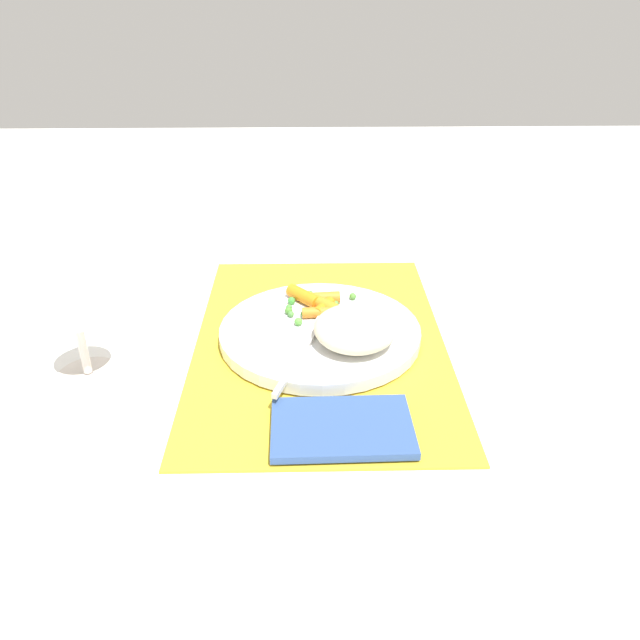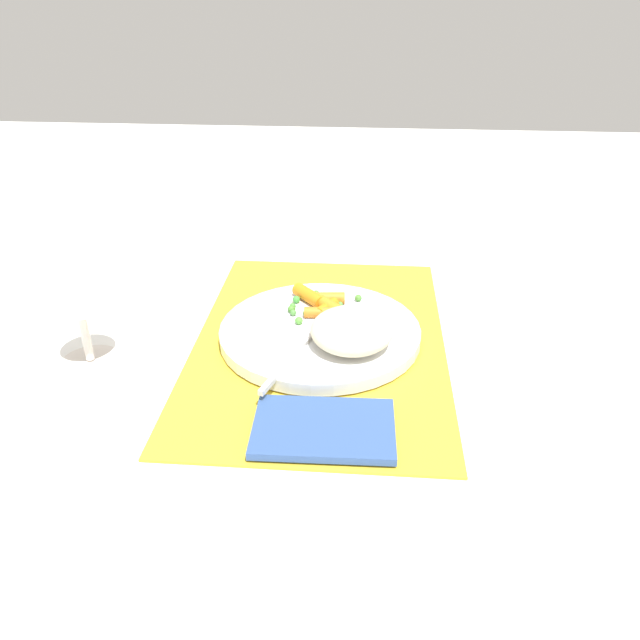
{
  "view_description": "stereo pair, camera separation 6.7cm",
  "coord_description": "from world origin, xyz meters",
  "px_view_note": "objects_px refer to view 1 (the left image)",
  "views": [
    {
      "loc": [
        -0.67,
        0.01,
        0.4
      ],
      "look_at": [
        0.0,
        0.0,
        0.03
      ],
      "focal_mm": 35.39,
      "sensor_mm": 36.0,
      "label": 1
    },
    {
      "loc": [
        -0.67,
        -0.05,
        0.4
      ],
      "look_at": [
        0.0,
        0.0,
        0.03
      ],
      "focal_mm": 35.39,
      "sensor_mm": 36.0,
      "label": 2
    }
  ],
  "objects_px": {
    "wine_glass": "(71,294)",
    "carrot_portion": "(319,303)",
    "fork": "(312,338)",
    "plate": "(320,332)",
    "rice_mound": "(355,328)",
    "napkin": "(342,427)"
  },
  "relations": [
    {
      "from": "plate",
      "to": "wine_glass",
      "type": "relative_size",
      "value": 1.66
    },
    {
      "from": "carrot_portion",
      "to": "napkin",
      "type": "relative_size",
      "value": 0.55
    },
    {
      "from": "wine_glass",
      "to": "carrot_portion",
      "type": "bearing_deg",
      "value": -66.72
    },
    {
      "from": "wine_glass",
      "to": "plate",
      "type": "bearing_deg",
      "value": -75.96
    },
    {
      "from": "plate",
      "to": "rice_mound",
      "type": "relative_size",
      "value": 2.45
    },
    {
      "from": "fork",
      "to": "wine_glass",
      "type": "bearing_deg",
      "value": 98.14
    },
    {
      "from": "fork",
      "to": "plate",
      "type": "bearing_deg",
      "value": -18.79
    },
    {
      "from": "rice_mound",
      "to": "napkin",
      "type": "relative_size",
      "value": 0.72
    },
    {
      "from": "rice_mound",
      "to": "napkin",
      "type": "xyz_separation_m",
      "value": [
        -0.14,
        0.02,
        -0.03
      ]
    },
    {
      "from": "plate",
      "to": "napkin",
      "type": "bearing_deg",
      "value": -174.28
    },
    {
      "from": "wine_glass",
      "to": "fork",
      "type": "bearing_deg",
      "value": -81.86
    },
    {
      "from": "rice_mound",
      "to": "fork",
      "type": "bearing_deg",
      "value": 80.65
    },
    {
      "from": "rice_mound",
      "to": "wine_glass",
      "type": "xyz_separation_m",
      "value": [
        -0.03,
        0.3,
        0.06
      ]
    },
    {
      "from": "plate",
      "to": "fork",
      "type": "bearing_deg",
      "value": 161.21
    },
    {
      "from": "wine_glass",
      "to": "napkin",
      "type": "height_order",
      "value": "wine_glass"
    },
    {
      "from": "carrot_portion",
      "to": "napkin",
      "type": "distance_m",
      "value": 0.23
    },
    {
      "from": "fork",
      "to": "rice_mound",
      "type": "bearing_deg",
      "value": -99.35
    },
    {
      "from": "fork",
      "to": "napkin",
      "type": "bearing_deg",
      "value": -169.34
    },
    {
      "from": "wine_glass",
      "to": "napkin",
      "type": "distance_m",
      "value": 0.32
    },
    {
      "from": "plate",
      "to": "carrot_portion",
      "type": "bearing_deg",
      "value": 0.32
    },
    {
      "from": "plate",
      "to": "napkin",
      "type": "relative_size",
      "value": 1.76
    },
    {
      "from": "rice_mound",
      "to": "carrot_portion",
      "type": "bearing_deg",
      "value": 25.01
    }
  ]
}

